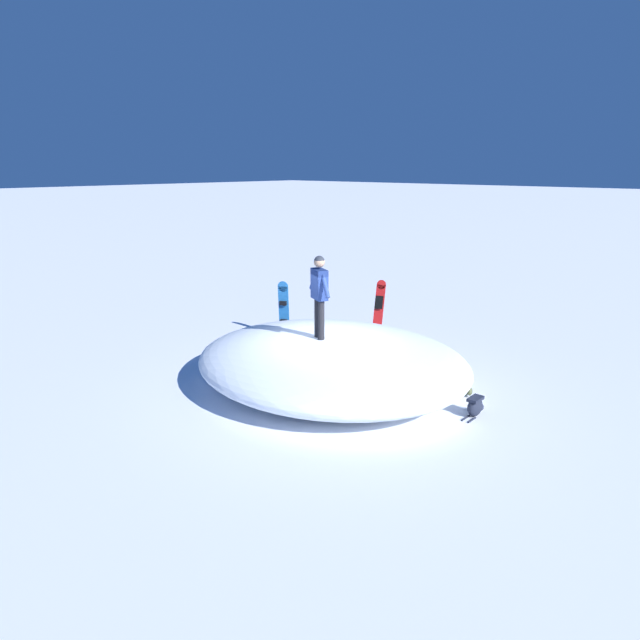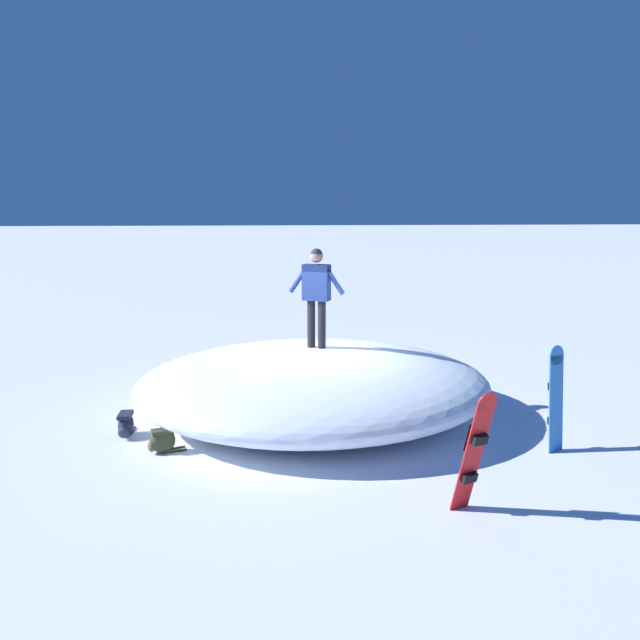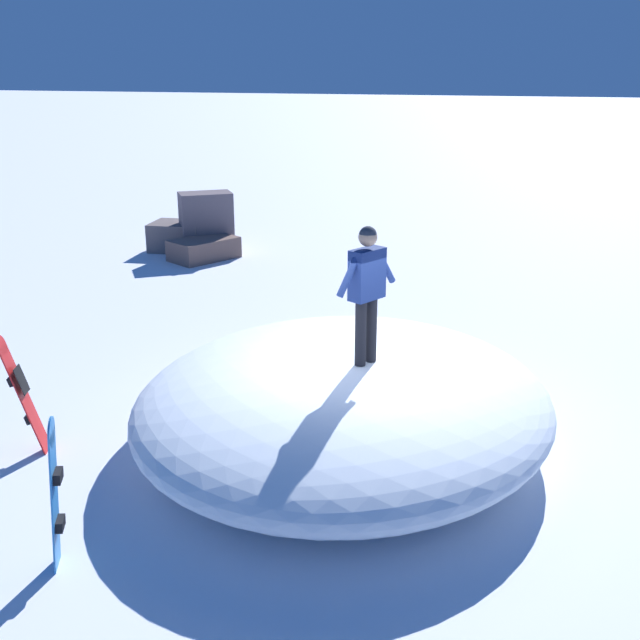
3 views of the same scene
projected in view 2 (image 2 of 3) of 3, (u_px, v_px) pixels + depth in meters
name	position (u px, v px, depth m)	size (l,w,h in m)	color
ground	(316.00, 412.00, 11.03)	(240.00, 240.00, 0.00)	white
snow_mound	(313.00, 384.00, 10.73)	(6.10, 5.33, 1.16)	white
snowboarder_standing	(316.00, 288.00, 10.73)	(0.97, 0.55, 1.74)	black
snowboard_primary_upright	(474.00, 451.00, 7.14)	(0.41, 0.53, 1.58)	red
snowboard_secondary_upright	(556.00, 397.00, 9.14)	(0.32, 0.25, 1.61)	#2672BF
backpack_near	(126.00, 425.00, 9.80)	(0.24, 0.63, 0.39)	#1E2333
backpack_far	(162.00, 441.00, 9.16)	(0.58, 0.34, 0.36)	#383D23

